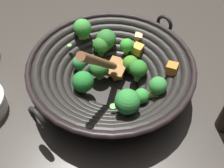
# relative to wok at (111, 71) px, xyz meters

# --- Properties ---
(ground_plane) EXTENTS (4.00, 4.00, 0.00)m
(ground_plane) POSITION_rel_wok_xyz_m (-0.00, -0.00, -0.07)
(ground_plane) COLOR #332D28
(wok) EXTENTS (0.42, 0.42, 0.26)m
(wok) POSITION_rel_wok_xyz_m (0.00, 0.00, 0.00)
(wok) COLOR black
(wok) RESTS_ON ground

